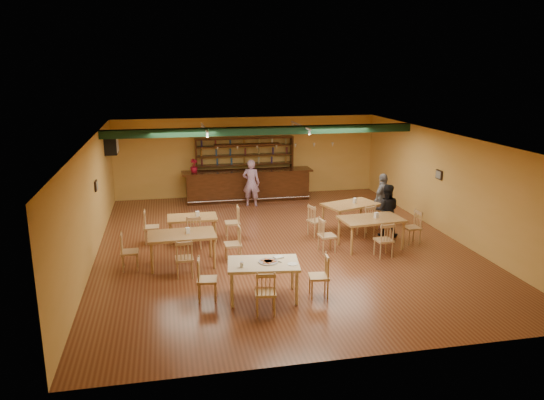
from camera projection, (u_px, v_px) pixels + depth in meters
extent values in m
plane|color=brown|center=(281.00, 244.00, 14.69)|extent=(12.00, 12.00, 0.00)
cube|color=black|center=(263.00, 131.00, 16.63)|extent=(10.00, 0.30, 0.25)
cube|color=silver|center=(204.00, 128.00, 16.83)|extent=(0.05, 2.50, 0.05)
cube|color=silver|center=(300.00, 125.00, 17.45)|extent=(0.05, 2.50, 0.05)
cube|color=silver|center=(111.00, 145.00, 17.16)|extent=(0.34, 0.70, 0.48)
cube|color=black|center=(96.00, 186.00, 14.25)|extent=(0.04, 0.34, 0.28)
cube|color=black|center=(439.00, 175.00, 15.70)|extent=(0.04, 0.34, 0.28)
cube|color=black|center=(248.00, 185.00, 19.41)|extent=(4.80, 0.85, 1.13)
cube|color=black|center=(245.00, 167.00, 19.86)|extent=(3.72, 0.40, 2.28)
imported|color=maroon|center=(194.00, 166.00, 18.83)|extent=(0.35, 0.35, 0.49)
cube|color=#9E6F38|center=(193.00, 228.00, 14.99)|extent=(1.41, 0.85, 0.70)
cube|color=#9E6F38|center=(350.00, 216.00, 15.97)|extent=(1.85, 1.44, 0.81)
cube|color=#9E6F38|center=(182.00, 249.00, 13.08)|extent=(1.68, 1.03, 0.83)
cube|color=#9E6F38|center=(371.00, 233.00, 14.37)|extent=(1.75, 1.14, 0.84)
cube|color=beige|center=(263.00, 280.00, 11.23)|extent=(1.62, 1.15, 0.81)
cylinder|color=silver|center=(268.00, 262.00, 11.14)|extent=(0.50, 0.50, 0.01)
cylinder|color=#EAE5C6|center=(242.00, 265.00, 10.87)|extent=(0.08, 0.08, 0.11)
cube|color=white|center=(278.00, 257.00, 11.40)|extent=(0.24, 0.20, 0.03)
cube|color=silver|center=(275.00, 260.00, 11.22)|extent=(0.26, 0.31, 0.00)
cylinder|color=white|center=(293.00, 264.00, 11.03)|extent=(0.25, 0.25, 0.01)
imported|color=#8C49A0|center=(251.00, 183.00, 18.55)|extent=(0.70, 0.56, 1.68)
imported|color=black|center=(386.00, 210.00, 15.28)|extent=(0.92, 0.82, 1.55)
imported|color=slate|center=(383.00, 199.00, 16.40)|extent=(1.01, 0.89, 1.63)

